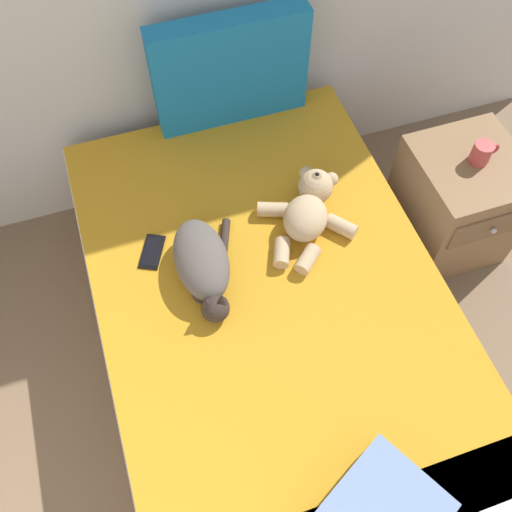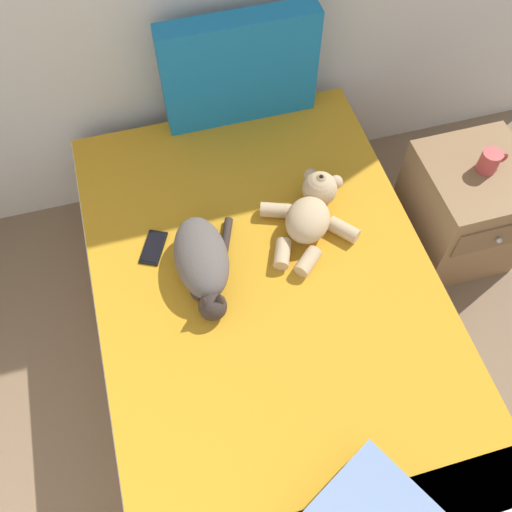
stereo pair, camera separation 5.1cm
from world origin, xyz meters
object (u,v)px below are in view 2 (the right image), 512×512
object	(u,v)px
patterned_cushion	(240,70)
teddy_bear	(311,212)
bed	(271,332)
mug	(490,161)
cell_phone	(154,247)
nightstand	(462,210)
cat	(203,262)

from	to	relation	value
patterned_cushion	teddy_bear	xyz separation A→B (m)	(0.11, -0.64, -0.18)
bed	mug	world-z (taller)	mug
cell_phone	nightstand	world-z (taller)	nightstand
teddy_bear	nightstand	distance (m)	0.81
patterned_cushion	teddy_bear	world-z (taller)	patterned_cushion
mug	cell_phone	bearing A→B (deg)	-179.86
teddy_bear	cat	bearing A→B (deg)	-165.80
patterned_cushion	cat	bearing A→B (deg)	-114.19
patterned_cushion	cat	size ratio (longest dim) A/B	1.52
teddy_bear	mug	world-z (taller)	teddy_bear
bed	patterned_cushion	world-z (taller)	patterned_cushion
cat	cell_phone	distance (m)	0.23
bed	patterned_cushion	distance (m)	1.06
bed	nightstand	bearing A→B (deg)	18.61
cat	mug	size ratio (longest dim) A/B	3.50
patterned_cushion	cell_phone	distance (m)	0.81
patterned_cushion	nightstand	bearing A→B (deg)	-34.80
teddy_bear	nightstand	xyz separation A→B (m)	(0.75, 0.04, -0.31)
bed	cat	distance (m)	0.43
bed	cell_phone	size ratio (longest dim) A/B	12.15
bed	teddy_bear	distance (m)	0.50
teddy_bear	cell_phone	distance (m)	0.61
cat	teddy_bear	world-z (taller)	cat
patterned_cushion	teddy_bear	bearing A→B (deg)	-80.44
cell_phone	nightstand	distance (m)	1.38
cell_phone	mug	world-z (taller)	mug
teddy_bear	nightstand	world-z (taller)	teddy_bear
mug	cat	bearing A→B (deg)	-172.70
patterned_cushion	nightstand	xyz separation A→B (m)	(0.86, -0.60, -0.49)
cat	cell_phone	size ratio (longest dim) A/B	2.55
cell_phone	nightstand	size ratio (longest dim) A/B	0.31
bed	teddy_bear	bearing A→B (deg)	51.23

